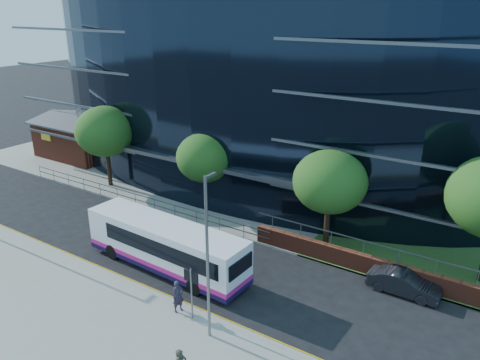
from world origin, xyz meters
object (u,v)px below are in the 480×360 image
Objects in this scene: brick_pavilion at (82,138)px; streetlight_east at (208,255)px; street_sign at (191,283)px; tree_far_b at (205,158)px; city_bus at (167,246)px; tree_far_a at (105,131)px; pedestrian at (178,296)px; parked_car at (404,283)px; tree_far_c at (330,182)px.

brick_pavilion is 32.19m from streetlight_east.
tree_far_b is (-7.50, 11.09, 2.06)m from street_sign.
city_bus is (22.25, -12.09, -0.39)m from brick_pavilion.
street_sign is at bearing -31.17° from tree_far_a.
pedestrian is at bearing 165.46° from streetlight_east.
tree_far_b is at bearing 114.06° from city_bus.
brick_pavilion reaches higher than parked_car.
tree_far_b is 0.76× the size of streetlight_east.
brick_pavilion is at bearing 150.76° from streetlight_east.
tree_far_a is 1.81× the size of parked_car.
streetlight_east is at bearing -30.46° from tree_far_a.
pedestrian is (-0.93, 0.04, -1.14)m from street_sign.
brick_pavilion is at bearing 171.18° from tree_far_c.
tree_far_a is 0.64× the size of city_bus.
tree_far_c is at bearing 0.00° from tree_far_a.
tree_far_c reaches higher than brick_pavilion.
parked_car is at bearing 44.88° from street_sign.
parked_car is (8.12, 8.09, -1.51)m from street_sign.
tree_far_b is (19.00, -4.00, 2.27)m from brick_pavilion.
brick_pavilion is 1.42× the size of tree_far_b.
tree_far_b is 10.02m from tree_far_c.
street_sign is 0.26× the size of city_bus.
tree_far_a reaches higher than street_sign.
tree_far_b is 0.93× the size of tree_far_c.
streetlight_east is (9.00, -11.67, 0.23)m from tree_far_b.
streetlight_east reaches higher than tree_far_c.
tree_far_c reaches higher than pedestrian.
tree_far_a is at bearing 180.00° from tree_far_c.
city_bus is 6.32× the size of pedestrian.
brick_pavilion is at bearing 153.45° from tree_far_a.
tree_far_b is 3.52× the size of pedestrian.
street_sign is 2.80m from streetlight_east.
tree_far_a is at bearing 77.08° from pedestrian.
streetlight_east is (-1.00, -11.17, -0.10)m from tree_far_c.
brick_pavilion is 10.48m from tree_far_a.
city_bus is at bearing 112.39° from parked_car.
streetlight_east reaches higher than brick_pavilion.
parked_car is (12.38, 5.09, -0.91)m from city_bus.
tree_far_c is 11.22m from streetlight_east.
tree_far_a is 26.09m from parked_car.
streetlight_east is at bearing -29.70° from city_bus.
city_bus is at bearing 144.84° from street_sign.
tree_far_a reaches higher than tree_far_c.
brick_pavilion is 0.79× the size of city_bus.
streetlight_east is at bearing -29.24° from brick_pavilion.
tree_far_a reaches higher than brick_pavilion.
pedestrian is at bearing -59.25° from tree_far_b.
tree_far_a is 10.03m from tree_far_b.
tree_far_a is 20.00m from tree_far_c.
streetlight_east reaches higher than street_sign.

